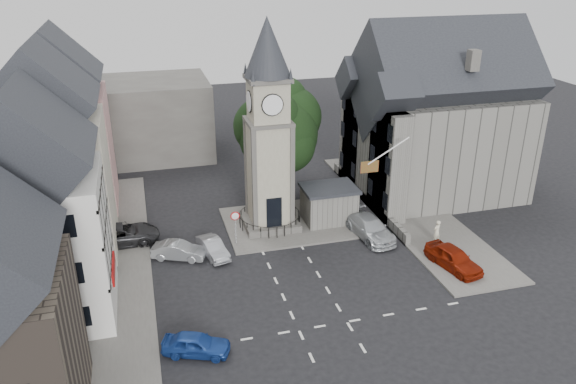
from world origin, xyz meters
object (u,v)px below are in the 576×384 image
object	(u,v)px
car_west_blue	(196,344)
pedestrian	(437,232)
stone_shelter	(329,204)
car_east_red	(454,258)
clock_tower	(268,129)

from	to	relation	value
car_west_blue	pedestrian	bearing A→B (deg)	-46.62
stone_shelter	pedestrian	distance (m)	8.69
car_east_red	pedestrian	xyz separation A→B (m)	(0.70, 3.64, 0.14)
car_west_blue	car_east_red	size ratio (longest dim) A/B	0.82
stone_shelter	car_west_blue	xyz separation A→B (m)	(-12.30, -13.50, -0.91)
stone_shelter	car_east_red	xyz separation A→B (m)	(6.00, -9.14, -0.77)
car_west_blue	pedestrian	size ratio (longest dim) A/B	2.02
stone_shelter	pedestrian	bearing A→B (deg)	-39.38
stone_shelter	car_west_blue	world-z (taller)	stone_shelter
clock_tower	stone_shelter	distance (m)	8.15
clock_tower	car_west_blue	bearing A→B (deg)	-118.19
stone_shelter	car_west_blue	distance (m)	18.29
clock_tower	pedestrian	size ratio (longest dim) A/B	8.83
pedestrian	car_west_blue	bearing A→B (deg)	-0.03
clock_tower	stone_shelter	xyz separation A→B (m)	(4.80, -0.49, -6.57)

